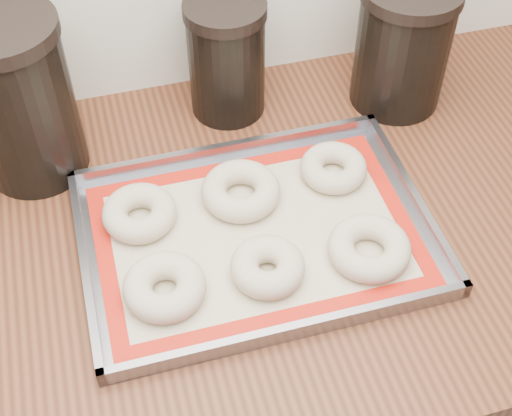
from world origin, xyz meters
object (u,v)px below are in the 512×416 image
object	(u,v)px
bagel_front_mid	(268,267)
bagel_back_right	(333,168)
baking_tray	(256,234)
canister_mid	(227,58)
bagel_front_right	(369,248)
canister_left	(19,100)
bagel_front_left	(165,287)
bagel_back_mid	(241,191)
canister_right	(403,45)
bagel_back_left	(139,213)

from	to	relation	value
bagel_front_mid	bagel_back_right	world-z (taller)	bagel_front_mid
baking_tray	canister_mid	size ratio (longest dim) A/B	2.48
bagel_front_right	canister_left	xyz separation A→B (m)	(-0.40, 0.29, 0.10)
bagel_front_left	bagel_back_right	world-z (taller)	bagel_front_left
bagel_front_left	bagel_back_mid	distance (m)	0.19
bagel_front_mid	bagel_front_right	world-z (taller)	bagel_front_mid
canister_right	bagel_front_left	bearing A→B (deg)	-146.37
baking_tray	bagel_front_mid	size ratio (longest dim) A/B	4.87
bagel_front_right	bagel_back_right	xyz separation A→B (m)	(0.01, 0.15, -0.00)
bagel_front_mid	bagel_back_left	size ratio (longest dim) A/B	0.95
bagel_front_mid	bagel_back_mid	bearing A→B (deg)	89.37
bagel_back_right	canister_right	world-z (taller)	canister_right
baking_tray	bagel_back_right	distance (m)	0.16
canister_right	bagel_back_right	bearing A→B (deg)	-137.26
bagel_back_left	bagel_front_left	bearing A→B (deg)	-85.74
bagel_front_mid	canister_mid	bearing A→B (deg)	84.13
bagel_front_left	canister_right	distance (m)	0.52
canister_mid	canister_right	distance (m)	0.27
canister_mid	canister_left	bearing A→B (deg)	-170.28
bagel_front_right	canister_right	xyz separation A→B (m)	(0.16, 0.29, 0.08)
bagel_back_right	canister_mid	bearing A→B (deg)	118.52
baking_tray	canister_right	distance (m)	0.38
baking_tray	bagel_back_right	size ratio (longest dim) A/B	4.85
baking_tray	canister_right	world-z (taller)	canister_right
canister_left	bagel_front_left	bearing A→B (deg)	-64.68
bagel_back_left	canister_right	world-z (taller)	canister_right
baking_tray	bagel_back_mid	distance (m)	0.07
baking_tray	canister_left	xyz separation A→B (m)	(-0.27, 0.22, 0.12)
baking_tray	canister_left	world-z (taller)	canister_left
bagel_back_mid	bagel_back_left	bearing A→B (deg)	-179.08
bagel_back_left	canister_left	world-z (taller)	canister_left
bagel_back_left	canister_left	size ratio (longest dim) A/B	0.41
bagel_back_right	canister_right	size ratio (longest dim) A/B	0.48
bagel_front_mid	bagel_back_mid	distance (m)	0.14
baking_tray	bagel_back_mid	bearing A→B (deg)	92.05
bagel_back_right	canister_left	size ratio (longest dim) A/B	0.39
bagel_front_mid	canister_left	bearing A→B (deg)	132.54
bagel_front_mid	bagel_back_mid	size ratio (longest dim) A/B	0.87
canister_left	canister_mid	distance (m)	0.30
bagel_front_left	bagel_back_left	bearing A→B (deg)	94.26
canister_mid	bagel_front_mid	bearing A→B (deg)	-95.87
bagel_back_right	bagel_back_mid	bearing A→B (deg)	-176.46
bagel_front_left	bagel_back_mid	bearing A→B (deg)	44.83
canister_right	bagel_back_mid	bearing A→B (deg)	-152.61
baking_tray	bagel_front_left	world-z (taller)	bagel_front_left
bagel_front_left	bagel_front_mid	world-z (taller)	same
bagel_front_mid	bagel_front_right	size ratio (longest dim) A/B	0.88
bagel_front_mid	canister_left	size ratio (longest dim) A/B	0.39
canister_left	bagel_back_mid	bearing A→B (deg)	-29.73
bagel_front_mid	bagel_back_left	distance (m)	0.19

